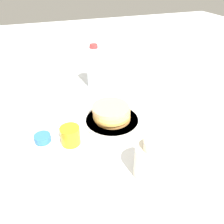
{
  "coord_description": "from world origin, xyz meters",
  "views": [
    {
      "loc": [
        0.66,
        -0.25,
        0.54
      ],
      "look_at": [
        -0.02,
        -0.01,
        0.05
      ],
      "focal_mm": 35.0,
      "sensor_mm": 36.0,
      "label": 1
    }
  ],
  "objects_px": {
    "cream_jug": "(151,161)",
    "pancake_stack": "(111,113)",
    "juice_glass": "(70,136)",
    "water_bottle_mid": "(49,166)",
    "water_bottle_near": "(95,68)",
    "plate": "(112,120)"
  },
  "relations": [
    {
      "from": "cream_jug",
      "to": "pancake_stack",
      "type": "bearing_deg",
      "value": -175.84
    },
    {
      "from": "juice_glass",
      "to": "cream_jug",
      "type": "bearing_deg",
      "value": 42.34
    },
    {
      "from": "juice_glass",
      "to": "water_bottle_mid",
      "type": "bearing_deg",
      "value": -25.09
    },
    {
      "from": "water_bottle_near",
      "to": "water_bottle_mid",
      "type": "xyz_separation_m",
      "value": [
        0.57,
        -0.29,
        -0.01
      ]
    },
    {
      "from": "plate",
      "to": "juice_glass",
      "type": "relative_size",
      "value": 3.34
    },
    {
      "from": "cream_jug",
      "to": "water_bottle_mid",
      "type": "height_order",
      "value": "water_bottle_mid"
    },
    {
      "from": "pancake_stack",
      "to": "water_bottle_mid",
      "type": "relative_size",
      "value": 0.8
    },
    {
      "from": "juice_glass",
      "to": "water_bottle_near",
      "type": "relative_size",
      "value": 0.31
    },
    {
      "from": "water_bottle_mid",
      "to": "plate",
      "type": "bearing_deg",
      "value": 133.21
    },
    {
      "from": "plate",
      "to": "juice_glass",
      "type": "bearing_deg",
      "value": -68.36
    },
    {
      "from": "juice_glass",
      "to": "water_bottle_near",
      "type": "bearing_deg",
      "value": 152.81
    },
    {
      "from": "pancake_stack",
      "to": "cream_jug",
      "type": "xyz_separation_m",
      "value": [
        0.29,
        0.02,
        0.01
      ]
    },
    {
      "from": "pancake_stack",
      "to": "juice_glass",
      "type": "bearing_deg",
      "value": -68.2
    },
    {
      "from": "cream_jug",
      "to": "water_bottle_mid",
      "type": "relative_size",
      "value": 0.67
    },
    {
      "from": "juice_glass",
      "to": "cream_jug",
      "type": "xyz_separation_m",
      "value": [
        0.22,
        0.2,
        0.02
      ]
    },
    {
      "from": "plate",
      "to": "water_bottle_near",
      "type": "height_order",
      "value": "water_bottle_near"
    },
    {
      "from": "cream_jug",
      "to": "water_bottle_mid",
      "type": "bearing_deg",
      "value": -98.82
    },
    {
      "from": "water_bottle_near",
      "to": "water_bottle_mid",
      "type": "bearing_deg",
      "value": -26.55
    },
    {
      "from": "juice_glass",
      "to": "water_bottle_mid",
      "type": "xyz_separation_m",
      "value": [
        0.18,
        -0.08,
        0.06
      ]
    },
    {
      "from": "pancake_stack",
      "to": "cream_jug",
      "type": "bearing_deg",
      "value": 4.16
    },
    {
      "from": "pancake_stack",
      "to": "water_bottle_near",
      "type": "height_order",
      "value": "water_bottle_near"
    },
    {
      "from": "juice_glass",
      "to": "water_bottle_mid",
      "type": "distance_m",
      "value": 0.2
    }
  ]
}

